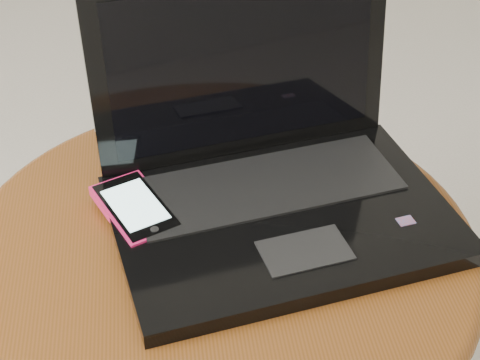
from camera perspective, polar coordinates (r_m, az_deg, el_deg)
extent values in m
cylinder|color=brown|center=(0.87, -1.55, -5.13)|extent=(0.57, 0.57, 0.03)
torus|color=brown|center=(0.87, -1.55, -5.13)|extent=(0.60, 0.60, 0.03)
cube|color=black|center=(0.87, 3.25, -2.98)|extent=(0.43, 0.33, 0.02)
cube|color=black|center=(0.90, 2.07, -0.34)|extent=(0.34, 0.17, 0.00)
cube|color=black|center=(0.81, 5.01, -5.41)|extent=(0.11, 0.08, 0.00)
cube|color=red|center=(0.87, 12.62, -3.09)|extent=(0.02, 0.02, 0.00)
cube|color=black|center=(0.91, 0.22, 8.88)|extent=(0.38, 0.10, 0.24)
cube|color=black|center=(0.91, 0.32, 8.77)|extent=(0.33, 0.08, 0.20)
cube|color=black|center=(0.88, -6.75, -3.08)|extent=(0.10, 0.12, 0.01)
cube|color=#C20D48|center=(0.91, -8.09, -1.08)|extent=(0.05, 0.03, 0.00)
cube|color=#F92067|center=(0.88, -8.03, -2.27)|extent=(0.11, 0.14, 0.01)
cube|color=black|center=(0.87, -8.07, -1.92)|extent=(0.10, 0.13, 0.00)
cube|color=#BEEEED|center=(0.87, -8.07, -1.87)|extent=(0.08, 0.10, 0.00)
cylinder|color=black|center=(0.84, -6.59, -3.77)|extent=(0.01, 0.01, 0.00)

